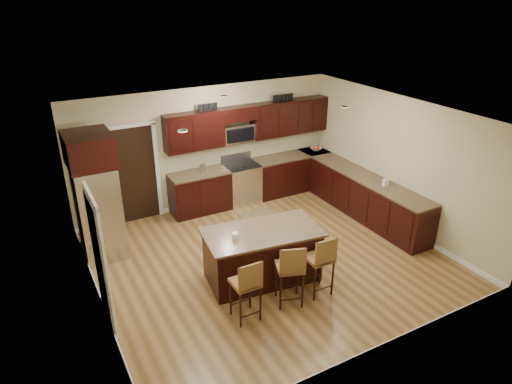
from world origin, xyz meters
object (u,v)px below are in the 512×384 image
stool_right (321,259)px  refrigerator (96,195)px  island (262,256)px  stool_left (247,284)px  stool_mid (291,268)px  range (241,183)px

stool_right → refrigerator: refrigerator is taller
island → stool_right: (0.60, -0.84, 0.24)m
island → stool_left: bearing=-123.3°
island → stool_mid: stool_mid is taller
refrigerator → stool_left: bearing=-63.3°
stool_right → stool_mid: bearing=-178.7°
range → refrigerator: 3.47m
range → refrigerator: size_ratio=0.47×
island → stool_mid: (0.03, -0.84, 0.25)m
range → stool_right: (-0.48, -3.74, 0.20)m
stool_right → refrigerator: size_ratio=0.46×
range → stool_mid: range is taller
island → stool_left: stool_left is taller
stool_right → stool_left: bearing=-178.5°
range → stool_mid: 3.89m
stool_mid → stool_right: stool_mid is taller
stool_right → island: bearing=127.0°
range → stool_mid: bearing=-105.7°
stool_mid → island: bearing=111.5°
island → refrigerator: 3.18m
stool_right → refrigerator: (-2.82, 2.98, 0.54)m
range → island: 3.09m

